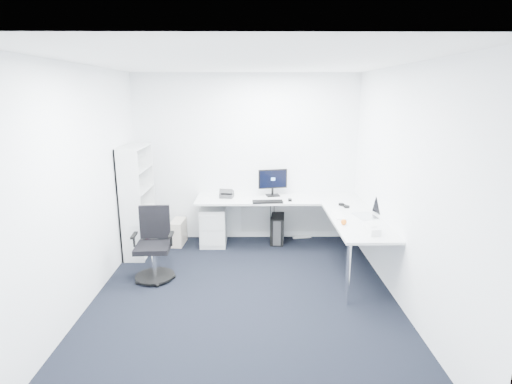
{
  "coord_description": "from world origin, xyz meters",
  "views": [
    {
      "loc": [
        0.1,
        -4.33,
        2.39
      ],
      "look_at": [
        0.15,
        1.05,
        1.05
      ],
      "focal_mm": 28.0,
      "sensor_mm": 36.0,
      "label": 1
    }
  ],
  "objects_px": {
    "task_chair": "(153,245)",
    "monitor": "(273,182)",
    "laptop": "(366,208)",
    "l_desk": "(282,229)",
    "bookshelf": "(137,201)"
  },
  "relations": [
    {
      "from": "bookshelf",
      "to": "l_desk",
      "type": "bearing_deg",
      "value": -1.32
    },
    {
      "from": "task_chair",
      "to": "l_desk",
      "type": "bearing_deg",
      "value": 23.94
    },
    {
      "from": "laptop",
      "to": "monitor",
      "type": "bearing_deg",
      "value": 124.54
    },
    {
      "from": "l_desk",
      "to": "laptop",
      "type": "height_order",
      "value": "laptop"
    },
    {
      "from": "laptop",
      "to": "l_desk",
      "type": "bearing_deg",
      "value": 136.63
    },
    {
      "from": "task_chair",
      "to": "monitor",
      "type": "distance_m",
      "value": 2.18
    },
    {
      "from": "monitor",
      "to": "laptop",
      "type": "height_order",
      "value": "monitor"
    },
    {
      "from": "task_chair",
      "to": "laptop",
      "type": "xyz_separation_m",
      "value": [
        2.8,
        0.23,
        0.43
      ]
    },
    {
      "from": "monitor",
      "to": "task_chair",
      "type": "bearing_deg",
      "value": -151.3
    },
    {
      "from": "l_desk",
      "to": "task_chair",
      "type": "bearing_deg",
      "value": -153.21
    },
    {
      "from": "bookshelf",
      "to": "monitor",
      "type": "distance_m",
      "value": 2.1
    },
    {
      "from": "bookshelf",
      "to": "monitor",
      "type": "xyz_separation_m",
      "value": [
        2.05,
        0.43,
        0.18
      ]
    },
    {
      "from": "bookshelf",
      "to": "task_chair",
      "type": "bearing_deg",
      "value": -64.92
    },
    {
      "from": "task_chair",
      "to": "monitor",
      "type": "height_order",
      "value": "monitor"
    },
    {
      "from": "l_desk",
      "to": "bookshelf",
      "type": "distance_m",
      "value": 2.22
    }
  ]
}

